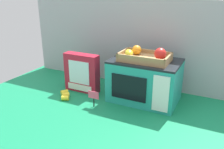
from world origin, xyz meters
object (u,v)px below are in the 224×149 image
object	(u,v)px
toy_microwave	(145,80)
food_groups_crate	(145,57)
loose_toy_banana	(65,95)
cookie_set_box	(82,73)
price_sign	(94,97)

from	to	relation	value
toy_microwave	food_groups_crate	world-z (taller)	food_groups_crate
toy_microwave	loose_toy_banana	bearing A→B (deg)	-157.31
toy_microwave	cookie_set_box	xyz separation A→B (m)	(-0.43, -0.06, -0.00)
food_groups_crate	toy_microwave	bearing A→B (deg)	92.84
food_groups_crate	cookie_set_box	xyz separation A→B (m)	(-0.43, -0.04, -0.16)
price_sign	toy_microwave	bearing A→B (deg)	43.54
cookie_set_box	price_sign	bearing A→B (deg)	-41.88
toy_microwave	cookie_set_box	bearing A→B (deg)	-172.47
cookie_set_box	price_sign	size ratio (longest dim) A/B	2.62
food_groups_crate	cookie_set_box	bearing A→B (deg)	-175.11
cookie_set_box	loose_toy_banana	world-z (taller)	cookie_set_box
price_sign	loose_toy_banana	bearing A→B (deg)	172.83
price_sign	cookie_set_box	bearing A→B (deg)	138.12
food_groups_crate	price_sign	size ratio (longest dim) A/B	2.95
food_groups_crate	price_sign	bearing A→B (deg)	-139.19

